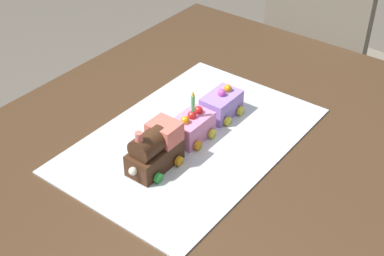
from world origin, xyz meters
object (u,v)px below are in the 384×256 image
Objects in this scene: cake_car_gondola_bubblegum at (192,127)px; birthday_candle at (193,101)px; chair at (323,64)px; cake_car_hopper_lavender at (221,104)px; cake_locomotive at (155,149)px; dining_table at (187,196)px.

cake_car_gondola_bubblegum is 0.07m from birthday_candle.
chair is 8.60× the size of cake_car_hopper_lavender.
cake_locomotive reaches higher than cake_car_gondola_bubblegum.
cake_locomotive is 0.14m from birthday_candle.
cake_car_gondola_bubblegum is (0.07, 0.04, 0.14)m from dining_table.
cake_car_gondola_bubblegum reaches higher than dining_table.
cake_locomotive is (-1.09, -0.10, 0.32)m from chair.
chair is 0.90m from cake_car_hopper_lavender.
dining_table is at bearing -152.08° from birthday_candle.
cake_car_gondola_bubblegum is 0.12m from cake_car_hopper_lavender.
dining_table is at bearing -150.83° from cake_car_gondola_bubblegum.
cake_locomotive reaches higher than cake_car_hopper_lavender.
cake_car_gondola_bubblegum is at bearing 180.00° from cake_car_hopper_lavender.
cake_car_hopper_lavender is 1.90× the size of birthday_candle.
dining_table is at bearing -168.39° from cake_car_hopper_lavender.
cake_locomotive is at bearing 99.95° from chair.
birthday_candle is at bearing -180.00° from cake_car_hopper_lavender.
dining_table is 0.22m from birthday_candle.
dining_table is at bearing 102.36° from chair.
birthday_candle reaches higher than cake_car_hopper_lavender.
cake_car_gondola_bubblegum and cake_car_hopper_lavender have the same top height.
cake_car_gondola_bubblegum is at bearing 100.64° from chair.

